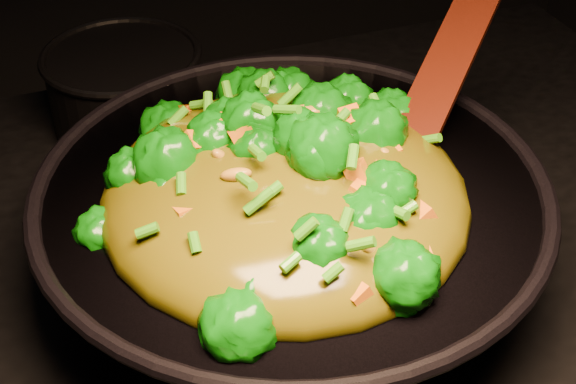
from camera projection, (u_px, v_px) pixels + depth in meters
name	position (u px, v px, depth m)	size (l,w,h in m)	color
wok	(292.00, 238.00, 0.78)	(0.46, 0.46, 0.13)	black
stir_fry	(285.00, 151.00, 0.68)	(0.33, 0.33, 0.11)	#0A6207
spatula	(434.00, 93.00, 0.77)	(0.29, 0.04, 0.01)	#331007
back_pot	(126.00, 90.00, 1.01)	(0.19, 0.19, 0.11)	black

